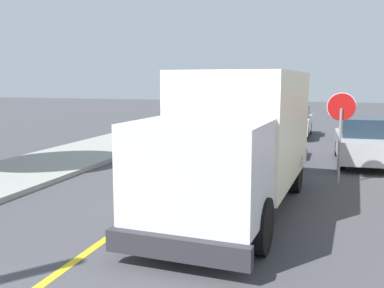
{
  "coord_description": "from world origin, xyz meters",
  "views": [
    {
      "loc": [
        3.94,
        -2.17,
        3.01
      ],
      "look_at": [
        0.69,
        8.26,
        1.4
      ],
      "focal_mm": 40.99,
      "sensor_mm": 36.0,
      "label": 1
    }
  ],
  "objects_px": {
    "parked_car_mid": "(293,122)",
    "stop_sign": "(341,121)",
    "box_truck": "(240,134)",
    "parked_van_across": "(364,142)",
    "parked_car_near": "(265,139)"
  },
  "relations": [
    {
      "from": "box_truck",
      "to": "parked_van_across",
      "type": "distance_m",
      "value": 7.53
    },
    {
      "from": "stop_sign",
      "to": "parked_car_near",
      "type": "bearing_deg",
      "value": 127.68
    },
    {
      "from": "box_truck",
      "to": "stop_sign",
      "type": "bearing_deg",
      "value": 53.77
    },
    {
      "from": "parked_car_near",
      "to": "parked_van_across",
      "type": "xyz_separation_m",
      "value": [
        3.49,
        0.28,
        0.0
      ]
    },
    {
      "from": "parked_car_near",
      "to": "parked_car_mid",
      "type": "bearing_deg",
      "value": 86.52
    },
    {
      "from": "parked_car_mid",
      "to": "stop_sign",
      "type": "xyz_separation_m",
      "value": [
        2.13,
        -10.73,
        1.06
      ]
    },
    {
      "from": "stop_sign",
      "to": "parked_car_mid",
      "type": "bearing_deg",
      "value": 101.22
    },
    {
      "from": "parked_car_mid",
      "to": "parked_van_across",
      "type": "height_order",
      "value": "same"
    },
    {
      "from": "parked_car_near",
      "to": "parked_van_across",
      "type": "height_order",
      "value": "same"
    },
    {
      "from": "parked_car_mid",
      "to": "stop_sign",
      "type": "bearing_deg",
      "value": -78.78
    },
    {
      "from": "parked_car_near",
      "to": "parked_van_across",
      "type": "relative_size",
      "value": 0.99
    },
    {
      "from": "parked_car_mid",
      "to": "parked_van_across",
      "type": "relative_size",
      "value": 0.99
    },
    {
      "from": "parked_van_across",
      "to": "box_truck",
      "type": "bearing_deg",
      "value": -115.4
    },
    {
      "from": "box_truck",
      "to": "parked_car_near",
      "type": "bearing_deg",
      "value": 92.54
    },
    {
      "from": "parked_car_near",
      "to": "parked_car_mid",
      "type": "xyz_separation_m",
      "value": [
        0.45,
        7.39,
        0.0
      ]
    }
  ]
}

